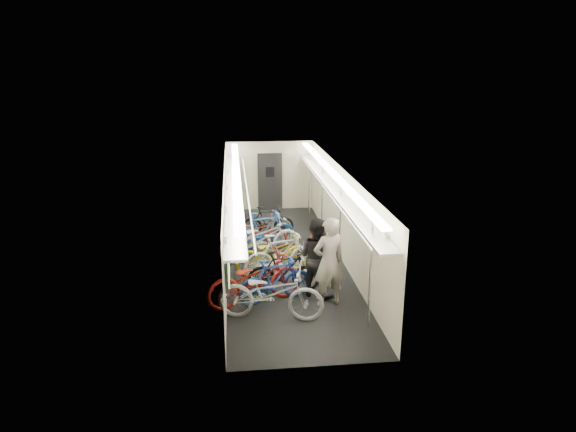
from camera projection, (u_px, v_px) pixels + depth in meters
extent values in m
plane|color=black|center=(284.00, 260.00, 13.52)|extent=(10.00, 10.00, 0.00)
plane|color=white|center=(284.00, 170.00, 12.83)|extent=(10.00, 10.00, 0.00)
plane|color=beige|center=(226.00, 218.00, 13.02)|extent=(0.00, 10.00, 10.00)
plane|color=beige|center=(342.00, 214.00, 13.33)|extent=(0.00, 10.00, 10.00)
plane|color=beige|center=(270.00, 176.00, 17.94)|extent=(3.00, 0.00, 3.00)
plane|color=beige|center=(316.00, 303.00, 8.41)|extent=(3.00, 0.00, 3.00)
cube|color=black|center=(227.00, 263.00, 9.96)|extent=(0.06, 1.10, 0.80)
cube|color=#92B850|center=(229.00, 263.00, 9.96)|extent=(0.02, 0.96, 0.66)
cube|color=black|center=(227.00, 228.00, 12.05)|extent=(0.06, 1.10, 0.80)
cube|color=#92B850|center=(229.00, 228.00, 12.06)|extent=(0.02, 0.96, 0.66)
cube|color=black|center=(227.00, 204.00, 14.15)|extent=(0.06, 1.10, 0.80)
cube|color=#92B850|center=(229.00, 204.00, 14.15)|extent=(0.02, 0.96, 0.66)
cube|color=black|center=(228.00, 186.00, 16.25)|extent=(0.06, 1.10, 0.80)
cube|color=#92B850|center=(229.00, 186.00, 16.25)|extent=(0.02, 0.96, 0.66)
cube|color=#E0A90B|center=(227.00, 242.00, 10.99)|extent=(0.02, 0.22, 0.30)
cube|color=#E0A90B|center=(228.00, 213.00, 13.09)|extent=(0.02, 0.22, 0.30)
cube|color=#E0A90B|center=(228.00, 192.00, 15.19)|extent=(0.02, 0.22, 0.30)
cube|color=black|center=(270.00, 182.00, 17.94)|extent=(0.85, 0.08, 2.00)
cube|color=#999BA0|center=(234.00, 190.00, 12.83)|extent=(0.40, 9.70, 0.05)
cube|color=#999BA0|center=(334.00, 188.00, 13.10)|extent=(0.40, 9.70, 0.05)
cylinder|color=silver|center=(247.00, 186.00, 12.84)|extent=(0.04, 9.70, 0.04)
cylinder|color=silver|center=(321.00, 184.00, 13.04)|extent=(0.04, 9.70, 0.04)
cube|color=white|center=(236.00, 174.00, 12.72)|extent=(0.18, 9.60, 0.04)
cube|color=white|center=(331.00, 172.00, 12.97)|extent=(0.18, 9.60, 0.04)
cylinder|color=silver|center=(371.00, 271.00, 9.68)|extent=(0.05, 0.05, 2.38)
cylinder|color=silver|center=(340.00, 226.00, 12.35)|extent=(0.05, 0.05, 2.38)
cylinder|color=silver|center=(322.00, 200.00, 14.73)|extent=(0.05, 0.05, 2.38)
cylinder|color=silver|center=(309.00, 181.00, 17.12)|extent=(0.05, 0.05, 2.38)
imported|color=#ABAAAF|center=(271.00, 293.00, 10.24)|extent=(2.26, 1.21, 1.13)
imported|color=#1B3DA2|center=(275.00, 280.00, 11.02)|extent=(1.73, 0.96, 1.00)
imported|color=maroon|center=(255.00, 279.00, 10.89)|extent=(2.29, 1.44, 1.13)
imported|color=black|center=(284.00, 272.00, 11.47)|extent=(1.67, 0.57, 0.98)
imported|color=gold|center=(273.00, 253.00, 12.59)|extent=(1.97, 0.99, 0.99)
imported|color=silver|center=(281.00, 256.00, 12.24)|extent=(1.95, 1.05, 1.13)
imported|color=#B3B1B6|center=(260.00, 239.00, 13.40)|extent=(2.31, 1.32, 1.15)
imported|color=#1C53AB|center=(263.00, 231.00, 14.06)|extent=(1.93, 1.01, 1.12)
imported|color=#A12C11|center=(254.00, 232.00, 14.19)|extent=(1.86, 0.79, 0.95)
imported|color=black|center=(268.00, 221.00, 15.24)|extent=(1.55, 0.47, 0.93)
imported|color=gray|center=(329.00, 262.00, 10.72)|extent=(0.82, 0.66, 1.95)
imported|color=black|center=(316.00, 257.00, 11.21)|extent=(1.11, 1.10, 1.80)
cube|color=red|center=(317.00, 239.00, 11.22)|extent=(0.29, 0.22, 0.38)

